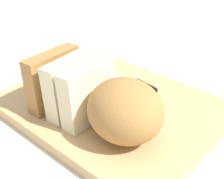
% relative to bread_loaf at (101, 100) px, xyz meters
% --- Properties ---
extents(ground_plane, '(3.00, 3.00, 0.00)m').
position_rel_bread_loaf_xyz_m(ground_plane, '(0.03, -0.07, -0.08)').
color(ground_plane, silver).
extents(cutting_board, '(0.42, 0.34, 0.02)m').
position_rel_bread_loaf_xyz_m(cutting_board, '(0.03, -0.07, -0.06)').
color(cutting_board, tan).
rests_on(cutting_board, ground_plane).
extents(bread_loaf, '(0.25, 0.12, 0.11)m').
position_rel_bread_loaf_xyz_m(bread_loaf, '(0.00, 0.00, 0.00)').
color(bread_loaf, '#A8753D').
rests_on(bread_loaf, cutting_board).
extents(bread_knife, '(0.25, 0.06, 0.02)m').
position_rel_bread_loaf_xyz_m(bread_knife, '(0.03, -0.14, -0.04)').
color(bread_knife, silver).
rests_on(bread_knife, cutting_board).
extents(crumb_near_knife, '(0.01, 0.01, 0.01)m').
position_rel_bread_loaf_xyz_m(crumb_near_knife, '(-0.05, -0.09, -0.05)').
color(crumb_near_knife, '#A8753D').
rests_on(crumb_near_knife, cutting_board).
extents(crumb_near_loaf, '(0.00, 0.00, 0.00)m').
position_rel_bread_loaf_xyz_m(crumb_near_loaf, '(0.00, -0.13, -0.05)').
color(crumb_near_loaf, '#A8753D').
rests_on(crumb_near_loaf, cutting_board).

